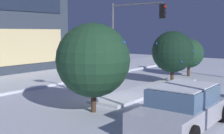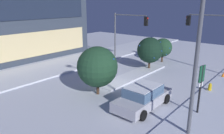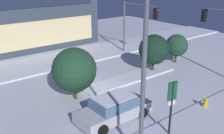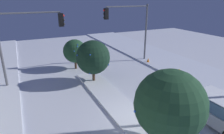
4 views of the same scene
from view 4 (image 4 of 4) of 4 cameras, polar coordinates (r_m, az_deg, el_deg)
ground at (r=11.13m, az=8.44°, el=-15.66°), size 52.00×52.00×0.00m
median_strip at (r=13.49m, az=-1.13°, el=-8.31°), size 9.00×1.80×0.14m
car_near at (r=12.18m, az=28.20°, el=-10.73°), size 4.70×2.14×1.49m
traffic_light_corner_far_right at (r=15.74m, az=-23.21°, el=9.08°), size 0.32×4.81×5.56m
traffic_light_corner_near_right at (r=19.56m, az=5.18°, el=12.80°), size 0.32×4.86×5.79m
fire_hydrant at (r=17.38m, az=18.88°, el=-1.80°), size 0.48×0.26×0.73m
decorated_tree_median at (r=15.08m, az=-5.56°, el=2.81°), size 2.63×2.70×3.37m
decorated_tree_left_of_median at (r=18.44m, az=-10.80°, el=4.60°), size 2.15×2.15×2.79m
decorated_tree_right_of_median at (r=8.68m, az=16.47°, el=-10.43°), size 3.04×3.05×3.68m
construction_cone at (r=20.37m, az=10.49°, el=1.84°), size 0.36×0.36×0.55m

